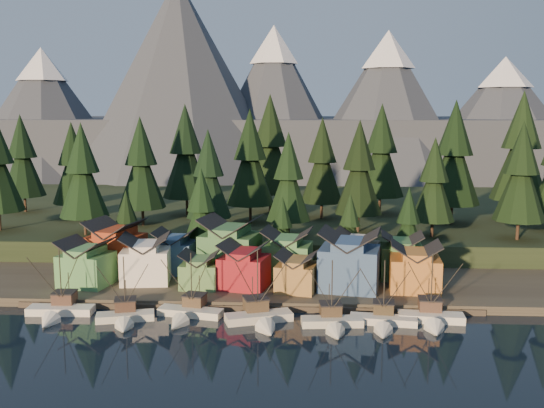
# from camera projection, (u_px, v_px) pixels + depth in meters

# --- Properties ---
(ground) EXTENTS (500.00, 500.00, 0.00)m
(ground) POSITION_uv_depth(u_px,v_px,m) (238.00, 345.00, 88.74)
(ground) COLOR black
(ground) RESTS_ON ground
(shore_strip) EXTENTS (400.00, 50.00, 1.50)m
(shore_strip) POSITION_uv_depth(u_px,v_px,m) (259.00, 269.00, 128.09)
(shore_strip) COLOR #363027
(shore_strip) RESTS_ON ground
(hillside) EXTENTS (420.00, 100.00, 6.00)m
(hillside) POSITION_uv_depth(u_px,v_px,m) (272.00, 217.00, 177.07)
(hillside) COLOR black
(hillside) RESTS_ON ground
(dock) EXTENTS (80.00, 4.00, 1.00)m
(dock) POSITION_uv_depth(u_px,v_px,m) (248.00, 305.00, 104.94)
(dock) COLOR #463E32
(dock) RESTS_ON ground
(mountain_ridge) EXTENTS (560.00, 190.00, 90.00)m
(mountain_ridge) POSITION_uv_depth(u_px,v_px,m) (277.00, 126.00, 295.69)
(mountain_ridge) COLOR #3F4651
(mountain_ridge) RESTS_ON ground
(boat_0) EXTENTS (11.29, 12.24, 12.29)m
(boat_0) POSITION_uv_depth(u_px,v_px,m) (57.00, 303.00, 100.58)
(boat_0) COLOR white
(boat_0) RESTS_ON ground
(boat_1) EXTENTS (9.99, 10.55, 11.70)m
(boat_1) POSITION_uv_depth(u_px,v_px,m) (125.00, 309.00, 97.73)
(boat_1) COLOR beige
(boat_1) RESTS_ON ground
(boat_2) EXTENTS (11.48, 12.13, 11.82)m
(boat_2) POSITION_uv_depth(u_px,v_px,m) (187.00, 305.00, 99.73)
(boat_2) COLOR beige
(boat_2) RESTS_ON ground
(boat_3) EXTENTS (11.65, 12.19, 12.88)m
(boat_3) POSITION_uv_depth(u_px,v_px,m) (261.00, 309.00, 97.06)
(boat_3) COLOR beige
(boat_3) RESTS_ON ground
(boat_4) EXTENTS (10.25, 11.00, 11.73)m
(boat_4) POSITION_uv_depth(u_px,v_px,m) (333.00, 314.00, 95.25)
(boat_4) COLOR beige
(boat_4) RESTS_ON ground
(boat_5) EXTENTS (11.22, 11.99, 11.46)m
(boat_5) POSITION_uv_depth(u_px,v_px,m) (384.00, 314.00, 96.01)
(boat_5) COLOR beige
(boat_5) RESTS_ON ground
(boat_6) EXTENTS (10.99, 11.83, 12.38)m
(boat_6) POSITION_uv_depth(u_px,v_px,m) (432.00, 310.00, 97.09)
(boat_6) COLOR silver
(boat_6) RESTS_ON ground
(house_front_0) EXTENTS (10.16, 9.78, 8.72)m
(house_front_0) POSITION_uv_depth(u_px,v_px,m) (86.00, 261.00, 113.11)
(house_front_0) COLOR #49884A
(house_front_0) RESTS_ON shore_strip
(house_front_1) EXTENTS (9.83, 9.52, 9.17)m
(house_front_1) POSITION_uv_depth(u_px,v_px,m) (146.00, 257.00, 114.96)
(house_front_1) COLOR white
(house_front_1) RESTS_ON shore_strip
(house_front_2) EXTENTS (7.10, 7.15, 6.71)m
(house_front_2) POSITION_uv_depth(u_px,v_px,m) (200.00, 269.00, 111.84)
(house_front_2) COLOR #537F45
(house_front_2) RESTS_ON shore_strip
(house_front_3) EXTENTS (9.84, 9.54, 8.50)m
(house_front_3) POSITION_uv_depth(u_px,v_px,m) (244.00, 264.00, 111.44)
(house_front_3) COLOR maroon
(house_front_3) RESTS_ON shore_strip
(house_front_4) EXTENTS (8.31, 8.74, 7.13)m
(house_front_4) POSITION_uv_depth(u_px,v_px,m) (297.00, 271.00, 109.60)
(house_front_4) COLOR olive
(house_front_4) RESTS_ON shore_strip
(house_front_5) EXTENTS (12.09, 11.33, 11.02)m
(house_front_5) POSITION_uv_depth(u_px,v_px,m) (349.00, 258.00, 110.33)
(house_front_5) COLOR #334F7A
(house_front_5) RESTS_ON shore_strip
(house_front_6) EXTENTS (9.61, 9.16, 8.87)m
(house_front_6) POSITION_uv_depth(u_px,v_px,m) (415.00, 265.00, 109.73)
(house_front_6) COLOR #B9712F
(house_front_6) RESTS_ON shore_strip
(house_back_0) EXTENTS (11.80, 11.51, 10.73)m
(house_back_0) POSITION_uv_depth(u_px,v_px,m) (116.00, 245.00, 121.69)
(house_back_0) COLOR maroon
(house_back_0) RESTS_ON shore_strip
(house_back_1) EXTENTS (8.15, 8.24, 8.67)m
(house_back_1) POSITION_uv_depth(u_px,v_px,m) (175.00, 250.00, 122.06)
(house_back_1) COLOR #35547F
(house_back_1) RESTS_ON shore_strip
(house_back_2) EXTENTS (12.65, 11.98, 11.43)m
(house_back_2) POSITION_uv_depth(u_px,v_px,m) (230.00, 244.00, 121.08)
(house_back_2) COLOR #3A6B3D
(house_back_2) RESTS_ON shore_strip
(house_back_3) EXTENTS (10.41, 9.54, 9.47)m
(house_back_3) POSITION_uv_depth(u_px,v_px,m) (287.00, 251.00, 119.13)
(house_back_3) COLOR #447F47
(house_back_3) RESTS_ON shore_strip
(house_back_4) EXTENTS (9.93, 9.68, 9.08)m
(house_back_4) POSITION_uv_depth(u_px,v_px,m) (357.00, 252.00, 119.92)
(house_back_4) COLOR beige
(house_back_4) RESTS_ON shore_strip
(house_back_5) EXTENTS (8.62, 8.71, 8.91)m
(house_back_5) POSITION_uv_depth(u_px,v_px,m) (401.00, 254.00, 117.88)
(house_back_5) COLOR #41713D
(house_back_5) RESTS_ON shore_strip
(tree_hill_1) EXTENTS (10.79, 10.79, 25.13)m
(tree_hill_1) POSITION_uv_depth(u_px,v_px,m) (73.00, 166.00, 155.51)
(tree_hill_1) COLOR #332319
(tree_hill_1) RESTS_ON hillside
(tree_hill_2) EXTENTS (10.90, 10.90, 25.39)m
(tree_hill_2) POSITION_uv_depth(u_px,v_px,m) (83.00, 174.00, 135.21)
(tree_hill_2) COLOR #332319
(tree_hill_2) RESTS_ON hillside
(tree_hill_3) EXTENTS (11.42, 11.42, 26.61)m
(tree_hill_3) POSITION_uv_depth(u_px,v_px,m) (141.00, 166.00, 146.41)
(tree_hill_3) COLOR #332319
(tree_hill_3) RESTS_ON hillside
(tree_hill_4) EXTENTS (12.75, 12.75, 29.70)m
(tree_hill_4) POSITION_uv_depth(u_px,v_px,m) (186.00, 155.00, 160.51)
(tree_hill_4) COLOR #332319
(tree_hill_4) RESTS_ON hillside
(tree_hill_5) EXTENTS (10.26, 10.26, 23.91)m
(tree_hill_5) POSITION_uv_depth(u_px,v_px,m) (209.00, 177.00, 135.79)
(tree_hill_5) COLOR #332319
(tree_hill_5) RESTS_ON hillside
(tree_hill_6) EXTENTS (12.20, 12.20, 28.42)m
(tree_hill_6) POSITION_uv_depth(u_px,v_px,m) (250.00, 161.00, 149.77)
(tree_hill_6) COLOR #332319
(tree_hill_6) RESTS_ON hillside
(tree_hill_7) EXTENTS (10.04, 10.04, 23.38)m
(tree_hill_7) POSITION_uv_depth(u_px,v_px,m) (288.00, 180.00, 132.88)
(tree_hill_7) COLOR #332319
(tree_hill_7) RESTS_ON hillside
(tree_hill_8) EXTENTS (11.27, 11.27, 26.25)m
(tree_hill_8) POSITION_uv_depth(u_px,v_px,m) (322.00, 164.00, 155.89)
(tree_hill_8) COLOR #332319
(tree_hill_8) RESTS_ON hillside
(tree_hill_9) EXTENTS (11.13, 11.13, 25.94)m
(tree_hill_9) POSITION_uv_depth(u_px,v_px,m) (359.00, 171.00, 138.71)
(tree_hill_9) COLOR #332319
(tree_hill_9) RESTS_ON hillside
(tree_hill_10) EXTENTS (12.81, 12.81, 29.84)m
(tree_hill_10) POSITION_uv_depth(u_px,v_px,m) (381.00, 154.00, 162.61)
(tree_hill_10) COLOR #332319
(tree_hill_10) RESTS_ON hillside
(tree_hill_11) EXTENTS (9.54, 9.54, 22.23)m
(tree_hill_11) POSITION_uv_depth(u_px,v_px,m) (434.00, 183.00, 133.21)
(tree_hill_11) COLOR #332319
(tree_hill_11) RESTS_ON hillside
(tree_hill_12) EXTENTS (13.13, 13.13, 30.58)m
(tree_hill_12) POSITION_uv_depth(u_px,v_px,m) (454.00, 157.00, 147.86)
(tree_hill_12) COLOR #332319
(tree_hill_12) RESTS_ON hillside
(tree_hill_13) EXTENTS (11.07, 11.07, 25.78)m
(tree_hill_13) POSITION_uv_depth(u_px,v_px,m) (521.00, 176.00, 129.96)
(tree_hill_13) COLOR #332319
(tree_hill_13) RESTS_ON hillside
(tree_hill_14) EXTENTS (14.13, 14.13, 32.92)m
(tree_hill_14) POSITION_uv_depth(u_px,v_px,m) (521.00, 150.00, 152.61)
(tree_hill_14) COLOR #332319
(tree_hill_14) RESTS_ON hillside
(tree_hill_15) EXTENTS (13.92, 13.92, 32.43)m
(tree_hill_15) POSITION_uv_depth(u_px,v_px,m) (270.00, 148.00, 165.99)
(tree_hill_15) COLOR #332319
(tree_hill_15) RESTS_ON hillside
(tree_hill_16) EXTENTS (11.58, 11.58, 26.97)m
(tree_hill_16) POSITION_uv_depth(u_px,v_px,m) (22.00, 159.00, 166.20)
(tree_hill_16) COLOR #332319
(tree_hill_16) RESTS_ON hillside
(tree_shore_0) EXTENTS (6.85, 6.85, 15.96)m
(tree_shore_0) POSITION_uv_depth(u_px,v_px,m) (127.00, 224.00, 128.15)
(tree_shore_0) COLOR #332319
(tree_shore_0) RESTS_ON shore_strip
(tree_shore_1) EXTENTS (8.93, 8.93, 20.81)m
(tree_shore_1) POSITION_uv_depth(u_px,v_px,m) (202.00, 212.00, 126.88)
(tree_shore_1) COLOR #332319
(tree_shore_1) RESTS_ON shore_strip
(tree_shore_2) EXTENTS (6.38, 6.38, 14.86)m
(tree_shore_2) POSITION_uv_depth(u_px,v_px,m) (282.00, 228.00, 126.45)
(tree_shore_2) COLOR #332319
(tree_shore_2) RESTS_ON shore_strip
(tree_shore_3) EXTENTS (6.71, 6.71, 15.63)m
(tree_shore_3) POSITION_uv_depth(u_px,v_px,m) (350.00, 227.00, 125.63)
(tree_shore_3) COLOR #332319
(tree_shore_3) RESTS_ON shore_strip
(tree_shore_4) EXTENTS (7.28, 7.28, 16.95)m
(tree_shore_4) POSITION_uv_depth(u_px,v_px,m) (408.00, 224.00, 124.87)
(tree_shore_4) COLOR #332319
(tree_shore_4) RESTS_ON shore_strip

